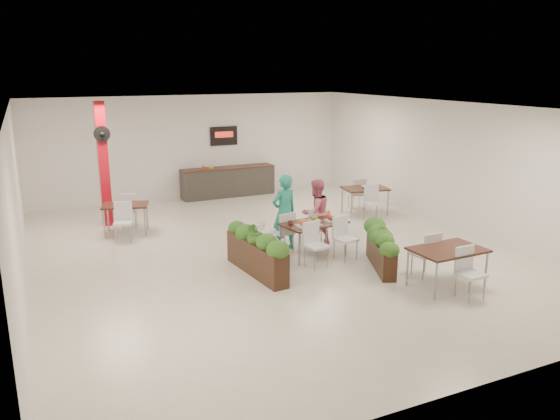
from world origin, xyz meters
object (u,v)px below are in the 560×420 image
object	(u,v)px
main_table	(313,228)
side_table_c	(448,255)
red_column	(103,163)
side_table_a	(126,209)
planter_left	(256,248)
planter_right	(381,245)
diner_woman	(316,212)
side_table_b	(365,192)
service_counter	(228,181)
diner_man	(284,212)

from	to	relation	value
main_table	side_table_c	xyz separation A→B (m)	(1.42, -2.61, 0.00)
red_column	side_table_a	xyz separation A→B (m)	(0.31, -1.00, -1.02)
planter_left	side_table_c	bearing A→B (deg)	-35.58
planter_right	red_column	bearing A→B (deg)	129.33
main_table	planter_left	bearing A→B (deg)	-162.33
diner_woman	side_table_c	bearing A→B (deg)	97.11
red_column	side_table_c	world-z (taller)	red_column
side_table_b	planter_left	bearing A→B (deg)	-136.55
red_column	service_counter	world-z (taller)	red_column
diner_man	planter_right	bearing A→B (deg)	113.83
main_table	planter_right	size ratio (longest dim) A/B	1.10
main_table	side_table_b	bearing A→B (deg)	40.08
side_table_a	side_table_c	size ratio (longest dim) A/B	1.03
service_counter	side_table_a	xyz separation A→B (m)	(-3.69, -2.86, 0.13)
main_table	planter_left	size ratio (longest dim) A/B	0.86
diner_man	side_table_c	size ratio (longest dim) A/B	1.06
planter_right	side_table_b	distance (m)	4.34
service_counter	main_table	world-z (taller)	service_counter
service_counter	red_column	bearing A→B (deg)	-155.00
service_counter	planter_left	size ratio (longest dim) A/B	1.43
diner_woman	side_table_c	size ratio (longest dim) A/B	0.95
diner_man	side_table_a	xyz separation A→B (m)	(-3.03, 2.73, -0.24)
side_table_c	diner_man	bearing A→B (deg)	117.26
red_column	main_table	size ratio (longest dim) A/B	1.77
side_table_b	side_table_c	world-z (taller)	same
planter_left	service_counter	bearing A→B (deg)	74.95
service_counter	planter_left	world-z (taller)	service_counter
planter_left	side_table_c	distance (m)	3.65
planter_left	side_table_c	size ratio (longest dim) A/B	1.29
red_column	side_table_c	size ratio (longest dim) A/B	1.96
main_table	side_table_c	size ratio (longest dim) A/B	1.11
diner_woman	main_table	bearing A→B (deg)	48.08
planter_left	side_table_a	xyz separation A→B (m)	(-1.87, 3.88, 0.09)
planter_right	side_table_c	bearing A→B (deg)	-68.91
diner_woman	side_table_a	xyz separation A→B (m)	(-3.83, 2.73, -0.15)
main_table	diner_woman	size ratio (longest dim) A/B	1.17
diner_man	planter_left	bearing A→B (deg)	34.80
red_column	side_table_b	xyz separation A→B (m)	(6.73, -1.86, -1.01)
planter_left	main_table	bearing A→B (deg)	17.67
planter_left	side_table_b	size ratio (longest dim) A/B	1.26
main_table	side_table_c	world-z (taller)	same
service_counter	diner_man	distance (m)	5.65
main_table	side_table_a	bearing A→B (deg)	135.25
service_counter	side_table_c	bearing A→B (deg)	-82.60
red_column	service_counter	size ratio (longest dim) A/B	1.07
service_counter	side_table_b	size ratio (longest dim) A/B	1.80
diner_woman	planter_left	world-z (taller)	diner_woman
diner_man	planter_left	world-z (taller)	diner_man
diner_man	side_table_a	distance (m)	4.09
red_column	diner_man	size ratio (longest dim) A/B	1.86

